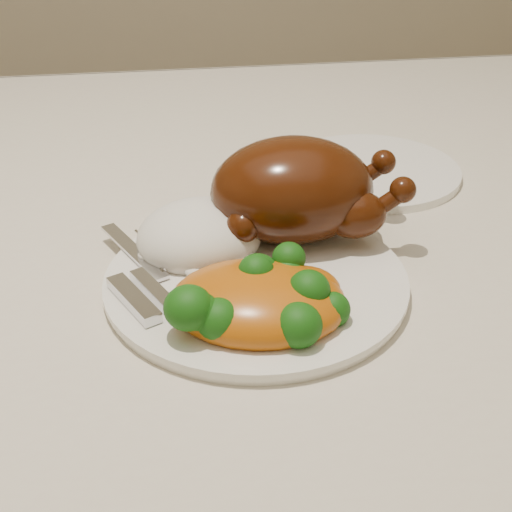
{
  "coord_description": "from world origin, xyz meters",
  "views": [
    {
      "loc": [
        0.04,
        -0.64,
        1.11
      ],
      "look_at": [
        0.11,
        -0.14,
        0.8
      ],
      "focal_mm": 50.0,
      "sensor_mm": 36.0,
      "label": 1
    }
  ],
  "objects": [
    {
      "name": "side_plate",
      "position": [
        0.28,
        0.07,
        0.77
      ],
      "size": [
        0.2,
        0.2,
        0.01
      ],
      "primitive_type": "cylinder",
      "rotation": [
        0.0,
        0.0,
        0.01
      ],
      "color": "white",
      "rests_on": "tablecloth"
    },
    {
      "name": "rice_mound",
      "position": [
        0.07,
        -0.08,
        0.79
      ],
      "size": [
        0.14,
        0.14,
        0.06
      ],
      "rotation": [
        0.0,
        0.0,
        0.34
      ],
      "color": "white",
      "rests_on": "dinner_plate"
    },
    {
      "name": "cutlery",
      "position": [
        0.02,
        -0.14,
        0.78
      ],
      "size": [
        0.07,
        0.17,
        0.01
      ],
      "rotation": [
        0.0,
        0.0,
        0.45
      ],
      "color": "silver",
      "rests_on": "dinner_plate"
    },
    {
      "name": "dining_table",
      "position": [
        0.0,
        0.0,
        0.67
      ],
      "size": [
        1.6,
        0.9,
        0.76
      ],
      "color": "brown",
      "rests_on": "floor"
    },
    {
      "name": "tablecloth",
      "position": [
        0.0,
        0.0,
        0.74
      ],
      "size": [
        1.73,
        1.03,
        0.18
      ],
      "color": "beige",
      "rests_on": "dining_table"
    },
    {
      "name": "roast_chicken",
      "position": [
        0.16,
        -0.07,
        0.82
      ],
      "size": [
        0.18,
        0.12,
        0.1
      ],
      "rotation": [
        0.0,
        0.0,
        -0.02
      ],
      "color": "#411A07",
      "rests_on": "dinner_plate"
    },
    {
      "name": "mac_and_cheese",
      "position": [
        0.11,
        -0.19,
        0.79
      ],
      "size": [
        0.16,
        0.13,
        0.06
      ],
      "rotation": [
        0.0,
        0.0,
        -0.2
      ],
      "color": "#B85D0B",
      "rests_on": "dinner_plate"
    },
    {
      "name": "dinner_plate",
      "position": [
        0.11,
        -0.14,
        0.77
      ],
      "size": [
        0.29,
        0.29,
        0.01
      ],
      "primitive_type": "cylinder",
      "rotation": [
        0.0,
        0.0,
        0.14
      ],
      "color": "white",
      "rests_on": "tablecloth"
    }
  ]
}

